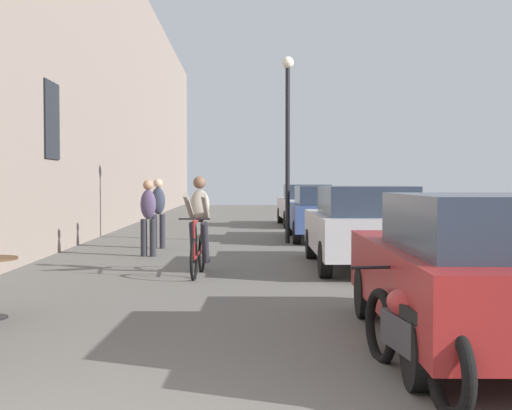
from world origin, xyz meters
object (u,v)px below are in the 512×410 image
object	(u,v)px
cyclist_on_bicycle	(199,228)
pedestrian_mid	(158,209)
parked_car_second	(361,226)
parked_car_third	(323,212)
street_lamp	(288,125)
parked_motorcycle	(411,333)
pedestrian_near	(148,213)
parked_car_nearest	(473,269)
parked_car_fourth	(305,204)

from	to	relation	value
cyclist_on_bicycle	pedestrian_mid	world-z (taller)	cyclist_on_bicycle
parked_car_second	parked_car_third	world-z (taller)	parked_car_second
street_lamp	parked_motorcycle	bearing A→B (deg)	-89.34
parked_car_third	cyclist_on_bicycle	bearing A→B (deg)	-113.39
parked_car_third	parked_car_second	bearing A→B (deg)	-90.09
parked_motorcycle	street_lamp	bearing A→B (deg)	90.66
pedestrian_near	parked_motorcycle	size ratio (longest dim) A/B	0.77
pedestrian_mid	parked_car_third	xyz separation A→B (m)	(4.27, 2.31, -0.17)
pedestrian_mid	parked_car_nearest	distance (m)	10.80
parked_motorcycle	cyclist_on_bicycle	bearing A→B (deg)	108.17
parked_car_second	parked_motorcycle	bearing A→B (deg)	-97.04
pedestrian_near	parked_car_third	bearing A→B (deg)	43.53
parked_car_fourth	parked_car_second	bearing A→B (deg)	-90.51
street_lamp	parked_car_third	world-z (taller)	street_lamp
street_lamp	pedestrian_mid	bearing A→B (deg)	-156.84
parked_car_nearest	parked_car_second	xyz separation A→B (m)	(0.03, 6.14, 0.02)
parked_car_second	street_lamp	bearing A→B (deg)	101.26
cyclist_on_bicycle	street_lamp	world-z (taller)	street_lamp
pedestrian_near	parked_car_second	world-z (taller)	pedestrian_near
parked_car_fourth	parked_car_third	bearing A→B (deg)	-90.92
parked_car_nearest	parked_car_third	xyz separation A→B (m)	(0.04, 12.24, 0.01)
parked_car_nearest	parked_car_fourth	bearing A→B (deg)	89.56
parked_motorcycle	parked_car_fourth	bearing A→B (deg)	87.06
cyclist_on_bicycle	pedestrian_mid	size ratio (longest dim) A/B	1.04
street_lamp	parked_motorcycle	xyz separation A→B (m)	(0.14, -12.39, -2.70)
pedestrian_mid	parked_car_fourth	distance (m)	9.48
pedestrian_near	parked_motorcycle	distance (m)	9.86
parked_car_third	parked_motorcycle	xyz separation A→B (m)	(-0.90, -13.31, -0.38)
parked_car_third	parked_car_fourth	bearing A→B (deg)	89.08
pedestrian_mid	parked_car_third	world-z (taller)	pedestrian_mid
pedestrian_near	parked_car_nearest	xyz separation A→B (m)	(4.23, -8.19, -0.16)
pedestrian_mid	parked_car_nearest	xyz separation A→B (m)	(4.23, -9.94, -0.18)
parked_motorcycle	parked_car_second	bearing A→B (deg)	82.96
pedestrian_mid	parked_car_fourth	size ratio (longest dim) A/B	0.39
cyclist_on_bicycle	parked_car_fourth	bearing A→B (deg)	76.65
street_lamp	parked_car_fourth	xyz separation A→B (m)	(1.14, 7.03, -2.32)
street_lamp	parked_car_second	size ratio (longest dim) A/B	1.13
pedestrian_near	street_lamp	distance (m)	5.00
pedestrian_mid	parked_car_third	bearing A→B (deg)	28.35
cyclist_on_bicycle	parked_car_fourth	world-z (taller)	cyclist_on_bicycle
parked_car_nearest	parked_car_fourth	size ratio (longest dim) A/B	0.99
parked_car_second	pedestrian_mid	bearing A→B (deg)	138.30
pedestrian_near	parked_car_fourth	world-z (taller)	pedestrian_near
street_lamp	parked_car_fourth	world-z (taller)	street_lamp
pedestrian_near	parked_car_third	xyz separation A→B (m)	(4.27, 4.06, -0.15)
pedestrian_near	street_lamp	bearing A→B (deg)	44.15
pedestrian_near	parked_car_second	xyz separation A→B (m)	(4.26, -2.05, -0.14)
pedestrian_mid	parked_car_nearest	bearing A→B (deg)	-66.95
pedestrian_near	parked_car_fourth	xyz separation A→B (m)	(4.37, 10.16, -0.14)
cyclist_on_bicycle	parked_car_nearest	bearing A→B (deg)	-60.98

